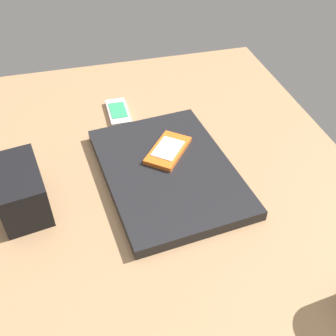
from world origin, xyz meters
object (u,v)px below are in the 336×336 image
object	(u,v)px
cell_phone_on_desk	(118,112)
desk_organizer	(21,190)
cell_phone_on_laptop	(168,150)
laptop_closed	(168,171)

from	to	relation	value
cell_phone_on_desk	desk_organizer	bearing A→B (deg)	139.61
desk_organizer	cell_phone_on_desk	bearing A→B (deg)	-49.92
cell_phone_on_laptop	desk_organizer	world-z (taller)	desk_organizer
laptop_closed	desk_organizer	distance (cm)	28.45
cell_phone_on_laptop	cell_phone_on_desk	size ratio (longest dim) A/B	1.15
cell_phone_on_desk	desk_organizer	xyz separation A→B (cm)	(-25.95, 22.07, 3.76)
cell_phone_on_laptop	cell_phone_on_desk	bearing A→B (deg)	20.33
desk_organizer	cell_phone_on_laptop	bearing A→B (deg)	-87.94
cell_phone_on_desk	desk_organizer	world-z (taller)	desk_organizer
cell_phone_on_laptop	desk_organizer	size ratio (longest dim) A/B	0.88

